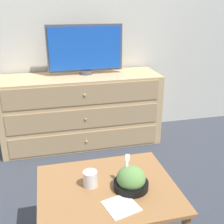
{
  "coord_description": "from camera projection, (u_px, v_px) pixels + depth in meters",
  "views": [
    {
      "loc": [
        -0.35,
        -2.99,
        1.4
      ],
      "look_at": [
        0.05,
        -1.34,
        0.73
      ],
      "focal_mm": 45.0,
      "sensor_mm": 36.0,
      "label": 1
    }
  ],
  "objects": [
    {
      "name": "ground_plane",
      "position": [
        81.0,
        130.0,
        3.29
      ],
      "size": [
        12.0,
        12.0,
        0.0
      ],
      "primitive_type": "plane",
      "color": "#383D47"
    },
    {
      "name": "wall_back",
      "position": [
        75.0,
        13.0,
        2.84
      ],
      "size": [
        12.0,
        0.05,
        2.6
      ],
      "color": "silver",
      "rests_on": "ground_plane"
    },
    {
      "name": "dresser",
      "position": [
        82.0,
        110.0,
        2.9
      ],
      "size": [
        1.58,
        0.52,
        0.72
      ],
      "color": "tan",
      "rests_on": "ground_plane"
    },
    {
      "name": "tv",
      "position": [
        85.0,
        49.0,
        2.75
      ],
      "size": [
        0.75,
        0.13,
        0.49
      ],
      "color": "#515156",
      "rests_on": "dresser"
    },
    {
      "name": "coffee_table",
      "position": [
        108.0,
        198.0,
        1.56
      ],
      "size": [
        0.75,
        0.62,
        0.46
      ],
      "color": "#9E6B3D",
      "rests_on": "ground_plane"
    },
    {
      "name": "takeout_bowl",
      "position": [
        131.0,
        180.0,
        1.51
      ],
      "size": [
        0.19,
        0.19,
        0.18
      ],
      "color": "black",
      "rests_on": "coffee_table"
    },
    {
      "name": "drink_cup",
      "position": [
        90.0,
        180.0,
        1.53
      ],
      "size": [
        0.08,
        0.08,
        0.09
      ],
      "color": "#9E6638",
      "rests_on": "coffee_table"
    },
    {
      "name": "napkin",
      "position": [
        121.0,
        206.0,
        1.39
      ],
      "size": [
        0.19,
        0.19,
        0.0
      ],
      "color": "white",
      "rests_on": "coffee_table"
    }
  ]
}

